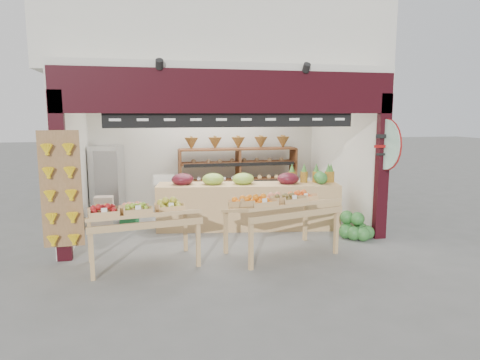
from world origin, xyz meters
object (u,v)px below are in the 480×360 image
mid_counter (248,204)px  watermelon_pile (355,228)px  refrigerator (107,181)px  cardboard_stack (115,215)px  display_table_right (277,203)px  back_shelving (238,165)px  display_table_left (134,213)px

mid_counter → watermelon_pile: size_ratio=5.71×
refrigerator → cardboard_stack: bearing=-63.7°
display_table_right → watermelon_pile: display_table_right is taller
back_shelving → mid_counter: size_ratio=0.76×
refrigerator → watermelon_pile: refrigerator is taller
cardboard_stack → back_shelving: bearing=17.5°
mid_counter → display_table_right: 1.72m
refrigerator → mid_counter: bearing=-16.2°
refrigerator → display_table_right: size_ratio=0.83×
back_shelving → display_table_left: size_ratio=1.60×
back_shelving → refrigerator: 3.01m
display_table_left → refrigerator: bearing=100.7°
cardboard_stack → display_table_right: size_ratio=0.49×
display_table_left → display_table_right: size_ratio=0.91×
back_shelving → display_table_right: (-0.10, -3.31, -0.25)m
refrigerator → display_table_left: 3.46m
cardboard_stack → watermelon_pile: cardboard_stack is taller
mid_counter → cardboard_stack: bearing=164.1°
display_table_right → display_table_left: bearing=-179.6°
mid_counter → display_table_right: size_ratio=1.92×
watermelon_pile → refrigerator: bearing=148.3°
refrigerator → cardboard_stack: (0.19, -0.95, -0.57)m
back_shelving → mid_counter: bearing=-95.9°
refrigerator → display_table_left: (0.65, -3.40, 0.01)m
cardboard_stack → display_table_left: (0.45, -2.45, 0.58)m
cardboard_stack → display_table_left: size_ratio=0.54×
mid_counter → watermelon_pile: bearing=-32.9°
mid_counter → display_table_left: 2.79m
display_table_left → back_shelving: bearing=54.8°
cardboard_stack → mid_counter: mid_counter is taller
cardboard_stack → display_table_right: 3.69m
refrigerator → mid_counter: size_ratio=0.43×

